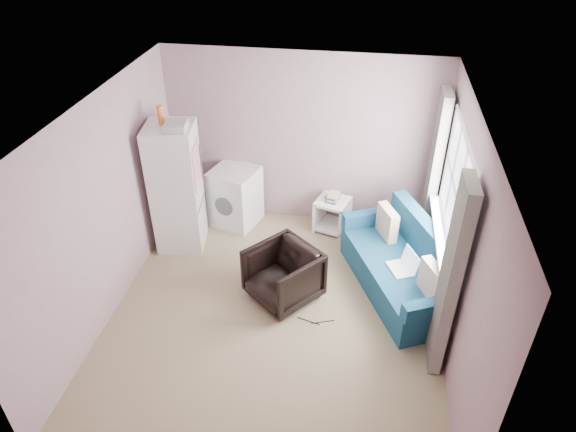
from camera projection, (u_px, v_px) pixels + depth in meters
name	position (u px, v px, depth m)	size (l,w,h in m)	color
room	(276.00, 227.00, 5.37)	(3.84, 4.24, 2.54)	#998564
armchair	(283.00, 273.00, 6.10)	(0.74, 0.69, 0.76)	black
fridge	(176.00, 187.00, 6.74)	(0.70, 0.69, 2.01)	silver
washing_machine	(235.00, 195.00, 7.43)	(0.76, 0.76, 0.86)	silver
side_table	(332.00, 212.00, 7.36)	(0.55, 0.55, 0.60)	white
sofa	(406.00, 268.00, 6.27)	(1.58, 2.09, 0.85)	#1B577C
window_dressing	(441.00, 217.00, 5.79)	(0.17, 2.62, 2.18)	white
floor_cables	(316.00, 321.00, 5.96)	(0.44, 0.11, 0.01)	black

